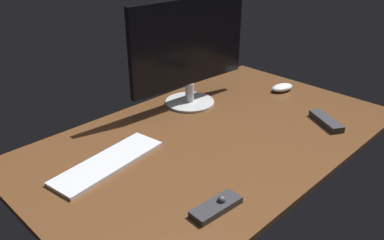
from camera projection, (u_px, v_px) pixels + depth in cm
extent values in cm
cube|color=brown|center=(214.00, 138.00, 147.36)|extent=(140.00, 84.00, 2.00)
cylinder|color=silver|center=(190.00, 102.00, 172.66)|extent=(21.06, 21.06, 1.05)
cylinder|color=silver|center=(190.00, 92.00, 170.58)|extent=(3.73, 3.73, 8.26)
cube|color=black|center=(190.00, 42.00, 160.87)|extent=(57.16, 6.89, 35.06)
cube|color=silver|center=(108.00, 163.00, 129.40)|extent=(40.66, 17.42, 1.27)
ellipsoid|color=silver|center=(282.00, 88.00, 184.83)|extent=(12.51, 8.69, 3.17)
cube|color=#2D2D33|center=(216.00, 207.00, 108.88)|extent=(15.90, 6.59, 1.92)
sphere|color=#3F3F44|center=(222.00, 200.00, 109.47)|extent=(2.34, 2.34, 2.34)
cube|color=#2D2D33|center=(326.00, 121.00, 154.90)|extent=(12.85, 17.26, 2.41)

